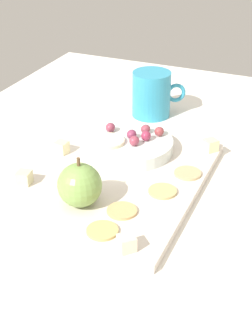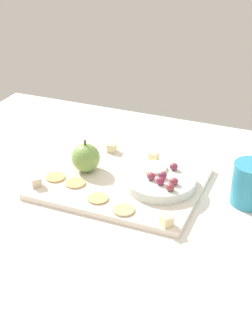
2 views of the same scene
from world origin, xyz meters
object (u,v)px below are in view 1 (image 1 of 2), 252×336
object	(u,v)px
platter	(112,179)
cup	(152,94)
grape_1	(134,141)
cracker_3	(102,231)
cracker_0	(188,173)
grape_3	(146,129)
cheese_cube_2	(211,145)
grape_4	(132,134)
grape_5	(159,131)
serving_dish	(128,145)
apple_whole	(80,185)
cracker_1	(122,211)
apple_slice_0	(108,141)
cheese_cube_3	(61,147)
cheese_cube_0	(127,243)
grape_2	(110,127)
cracker_2	(163,191)
grape_0	(146,136)
cheese_cube_1	(24,178)

from	to	relation	value
platter	cup	distance (cm)	28.09
platter	grape_1	world-z (taller)	grape_1
cracker_3	cup	distance (cm)	42.46
cracker_0	grape_3	size ratio (longest dim) A/B	2.37
cracker_0	grape_1	world-z (taller)	grape_1
cheese_cube_2	grape_4	size ratio (longest dim) A/B	1.13
grape_4	cup	world-z (taller)	cup
cracker_3	grape_5	size ratio (longest dim) A/B	2.37
serving_dish	apple_whole	xyz separation A→B (cm)	(-17.89, 0.03, 2.17)
cracker_1	apple_slice_0	xyz separation A→B (cm)	(15.02, 9.10, 2.29)
platter	apple_slice_0	world-z (taller)	apple_slice_0
grape_4	cup	bearing A→B (deg)	9.71
platter	cracker_1	xyz separation A→B (cm)	(-8.57, -5.57, 0.89)
cheese_cube_3	cheese_cube_0	bearing A→B (deg)	-133.64
cheese_cube_2	cheese_cube_3	distance (cm)	25.95
grape_4	cheese_cube_0	bearing A→B (deg)	-158.70
cracker_0	platter	bearing A→B (deg)	115.29
grape_2	cracker_0	bearing A→B (deg)	-108.09
grape_2	platter	bearing A→B (deg)	-154.59
platter	grape_4	world-z (taller)	grape_4
cheese_cube_0	cracker_2	world-z (taller)	cheese_cube_0
cheese_cube_2	cheese_cube_0	bearing A→B (deg)	174.70
platter	grape_0	world-z (taller)	grape_0
cracker_1	grape_2	distance (cm)	21.98
cheese_cube_3	cracker_2	world-z (taller)	cheese_cube_3
cheese_cube_0	grape_3	bearing A→B (deg)	16.65
cracker_1	grape_4	world-z (taller)	grape_4
serving_dish	grape_1	xyz separation A→B (cm)	(-1.50, -1.71, 1.95)
cheese_cube_1	cracker_3	world-z (taller)	cheese_cube_1
grape_2	serving_dish	bearing A→B (deg)	-112.04
cracker_2	grape_1	size ratio (longest dim) A/B	2.37
apple_whole	cheese_cube_1	distance (cm)	11.06
serving_dish	cheese_cube_1	xyz separation A→B (cm)	(-16.23, 10.74, -0.05)
cheese_cube_3	grape_1	size ratio (longest dim) A/B	1.13
cracker_2	cheese_cube_1	bearing A→B (deg)	106.27
cracker_3	cracker_0	bearing A→B (deg)	-17.71
cracker_0	grape_2	distance (cm)	17.16
cheese_cube_2	cracker_0	distance (cm)	9.53
grape_5	serving_dish	bearing A→B (deg)	130.53
serving_dish	cheese_cube_0	size ratio (longest dim) A/B	7.41
cheese_cube_0	cup	distance (cm)	45.59
cheese_cube_2	grape_5	size ratio (longest dim) A/B	1.13
apple_whole	cracker_1	bearing A→B (deg)	-85.42
cracker_1	grape_5	xyz separation A→B (cm)	(20.98, 2.15, 2.80)
grape_5	grape_0	bearing A→B (deg)	152.47
grape_0	grape_4	xyz separation A→B (cm)	(-0.35, 2.51, -0.05)
grape_1	grape_2	xyz separation A→B (cm)	(3.19, 5.89, -0.02)
cheese_cube_3	cracker_0	distance (cm)	22.37
apple_whole	apple_slice_0	world-z (taller)	apple_whole
apple_whole	cracker_1	xyz separation A→B (cm)	(0.51, -6.40, -3.06)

